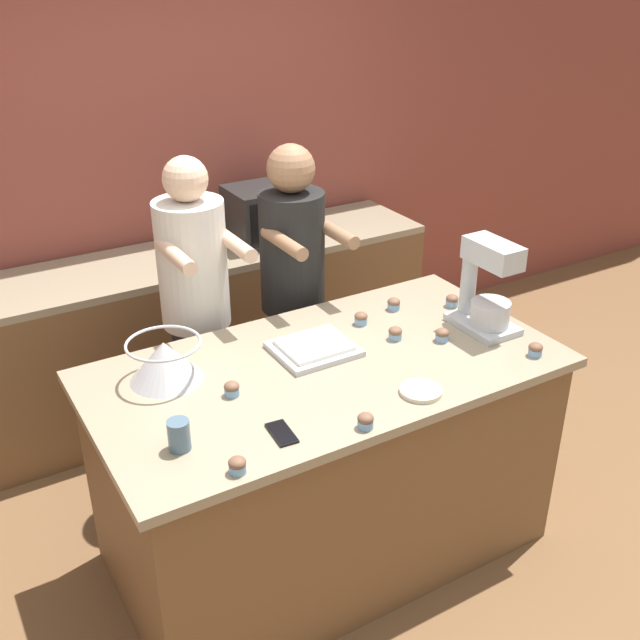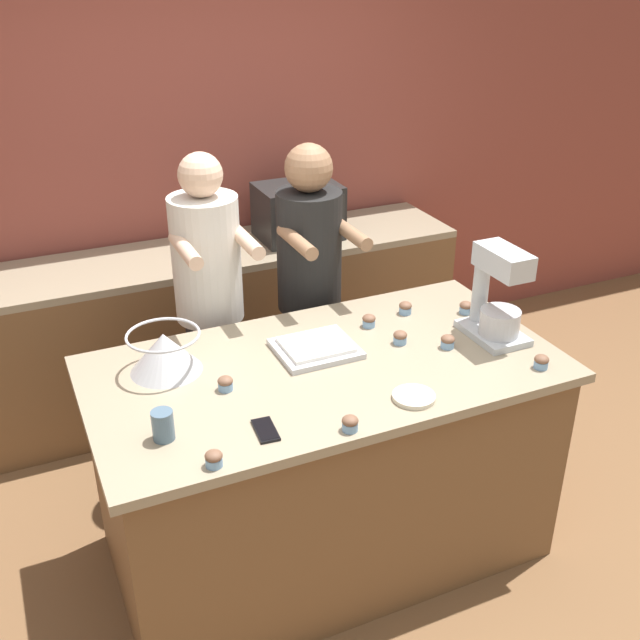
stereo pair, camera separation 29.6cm
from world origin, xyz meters
name	(u,v)px [view 1 (the left image)]	position (x,y,z in m)	size (l,w,h in m)	color
ground_plane	(326,545)	(0.00, 0.00, 0.00)	(16.00, 16.00, 0.00)	brown
back_wall	(161,165)	(0.00, 1.81, 1.35)	(10.00, 0.06, 2.70)	brown
island_counter	(326,460)	(0.00, 0.00, 0.48)	(1.89, 1.00, 0.96)	brown
back_counter	(196,329)	(0.00, 1.46, 0.47)	(2.80, 0.60, 0.93)	brown
person_left	(198,323)	(-0.26, 0.74, 0.89)	(0.33, 0.50, 1.68)	#232328
person_right	(293,300)	(0.26, 0.74, 0.89)	(0.33, 0.50, 1.66)	brown
stand_mixer	(487,291)	(0.76, -0.07, 1.14)	(0.20, 0.30, 0.41)	#B2B7BC
mixing_bowl	(165,360)	(-0.59, 0.22, 1.05)	(0.29, 0.29, 0.17)	#BCBCC1
baking_tray	(314,348)	(0.01, 0.12, 0.98)	(0.33, 0.29, 0.04)	#BCBCC1
microwave_oven	(269,213)	(0.50, 1.46, 1.09)	(0.46, 0.35, 0.31)	black
cell_phone	(282,433)	(-0.38, -0.33, 0.96)	(0.08, 0.15, 0.01)	black
drinking_glass	(179,435)	(-0.71, -0.22, 1.01)	(0.08, 0.08, 0.11)	slate
small_plate	(421,391)	(0.20, -0.36, 0.97)	(0.16, 0.16, 0.02)	beige
cupcake_0	(535,349)	(0.77, -0.37, 0.99)	(0.06, 0.06, 0.06)	#759EC6
cupcake_1	(394,304)	(0.53, 0.27, 0.99)	(0.06, 0.06, 0.06)	#759EC6
cupcake_2	(395,333)	(0.36, 0.04, 0.99)	(0.06, 0.06, 0.06)	#759EC6
cupcake_3	(232,389)	(-0.42, -0.01, 0.99)	(0.06, 0.06, 0.06)	#759EC6
cupcake_4	(361,318)	(0.32, 0.23, 0.99)	(0.06, 0.06, 0.06)	#759EC6
cupcake_5	(237,465)	(-0.60, -0.44, 0.99)	(0.06, 0.06, 0.06)	#759EC6
cupcake_6	(366,421)	(-0.11, -0.44, 0.99)	(0.06, 0.06, 0.06)	#759EC6
cupcake_7	(452,301)	(0.78, 0.16, 0.99)	(0.06, 0.06, 0.06)	#759EC6
cupcake_8	(442,335)	(0.53, -0.08, 0.99)	(0.06, 0.06, 0.06)	#759EC6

